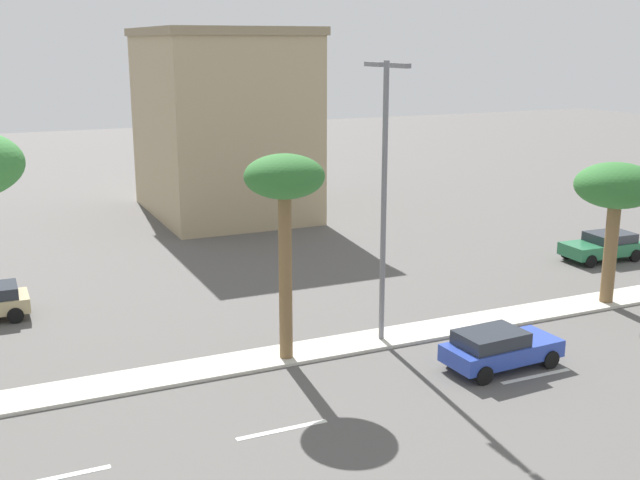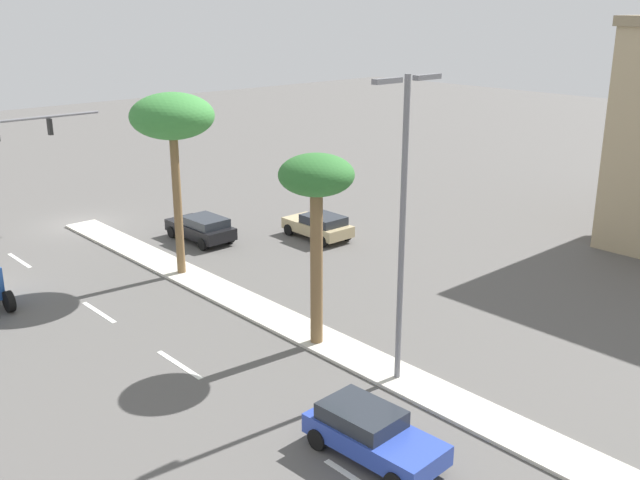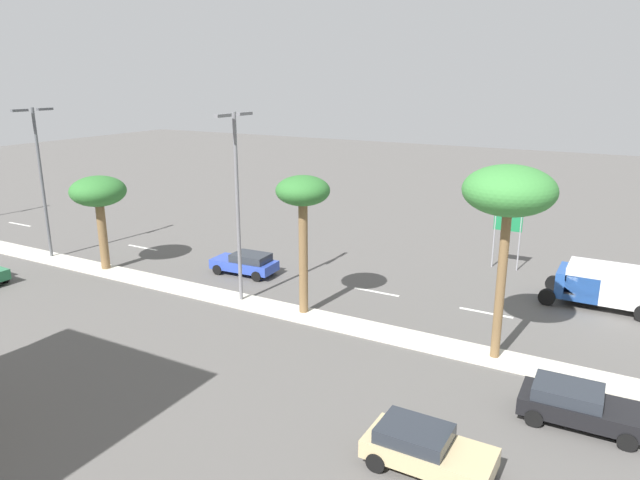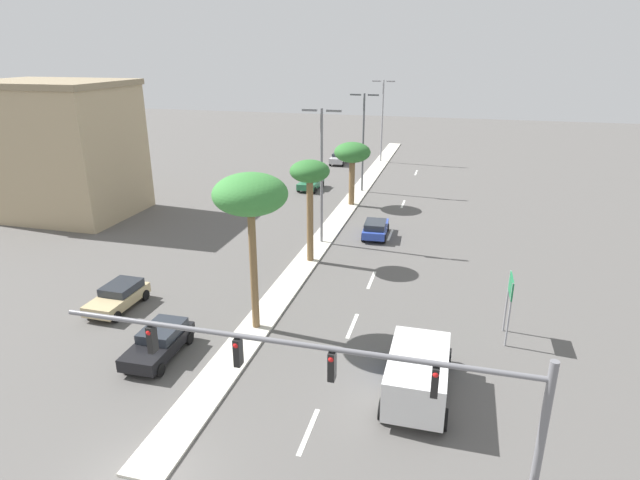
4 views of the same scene
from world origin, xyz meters
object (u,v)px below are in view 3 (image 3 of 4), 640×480
at_px(palm_tree_far, 509,194).
at_px(palm_tree_front, 98,194).
at_px(palm_tree_mid, 303,198).
at_px(street_lamp_trailing, 237,194).
at_px(street_lamp_outboard, 41,172).
at_px(sedan_blue_leading, 246,263).
at_px(box_truck, 604,284).
at_px(directional_road_sign, 507,230).
at_px(sedan_tan_far, 425,448).
at_px(sedan_black_front, 579,405).

xyz_separation_m(palm_tree_far, palm_tree_front, (0.20, 24.66, -2.40)).
bearing_deg(palm_tree_mid, palm_tree_front, 90.20).
relative_size(palm_tree_far, palm_tree_mid, 1.18).
xyz_separation_m(street_lamp_trailing, street_lamp_outboard, (0.17, 16.24, -0.10)).
height_order(palm_tree_front, sedan_blue_leading, palm_tree_front).
bearing_deg(box_truck, sedan_blue_leading, 104.20).
xyz_separation_m(directional_road_sign, street_lamp_trailing, (-12.90, 11.46, 3.45)).
height_order(palm_tree_mid, street_lamp_trailing, street_lamp_trailing).
bearing_deg(street_lamp_outboard, street_lamp_trailing, -90.62).
height_order(palm_tree_front, street_lamp_trailing, street_lamp_trailing).
bearing_deg(palm_tree_front, sedan_blue_leading, -66.23).
relative_size(sedan_blue_leading, box_truck, 0.71).
xyz_separation_m(palm_tree_mid, sedan_blue_leading, (3.64, 6.37, -5.45)).
bearing_deg(sedan_tan_far, street_lamp_outboard, 73.49).
bearing_deg(palm_tree_far, box_truck, -22.29).
distance_m(street_lamp_outboard, box_truck, 35.13).
relative_size(palm_tree_far, sedan_black_front, 1.99).
bearing_deg(sedan_tan_far, directional_road_sign, 5.64).
bearing_deg(directional_road_sign, box_truck, -123.76).
relative_size(directional_road_sign, palm_tree_mid, 0.49).
relative_size(palm_tree_front, street_lamp_trailing, 0.59).
distance_m(directional_road_sign, box_truck, 7.35).
bearing_deg(palm_tree_far, palm_tree_mid, 88.57).
bearing_deg(palm_tree_front, directional_road_sign, -60.24).
distance_m(directional_road_sign, sedan_tan_far, 21.75).
height_order(palm_tree_far, sedan_blue_leading, palm_tree_far).
xyz_separation_m(palm_tree_far, sedan_tan_far, (-8.61, 0.22, -6.65)).
xyz_separation_m(palm_tree_mid, sedan_tan_far, (-8.86, -9.69, -5.45)).
bearing_deg(sedan_blue_leading, box_truck, -75.80).
bearing_deg(sedan_blue_leading, street_lamp_outboard, 104.90).
xyz_separation_m(palm_tree_mid, box_truck, (8.69, -13.57, -4.93)).
height_order(palm_tree_far, street_lamp_trailing, street_lamp_trailing).
relative_size(directional_road_sign, sedan_tan_far, 0.87).
relative_size(sedan_tan_far, box_truck, 0.68).
height_order(sedan_tan_far, sedan_blue_leading, sedan_blue_leading).
bearing_deg(palm_tree_front, palm_tree_far, -90.46).
distance_m(sedan_blue_leading, sedan_black_front, 21.35).
height_order(sedan_tan_far, sedan_black_front, sedan_black_front).
distance_m(palm_tree_mid, street_lamp_outboard, 20.14).
relative_size(palm_tree_front, box_truck, 1.01).
relative_size(palm_tree_far, sedan_tan_far, 2.09).
bearing_deg(palm_tree_far, palm_tree_front, 89.54).
bearing_deg(palm_tree_far, directional_road_sign, 10.27).
bearing_deg(sedan_black_front, directional_road_sign, 20.12).
bearing_deg(street_lamp_trailing, sedan_blue_leading, 32.73).
bearing_deg(sedan_tan_far, palm_tree_front, 70.18).
height_order(palm_tree_mid, palm_tree_front, palm_tree_mid).
distance_m(palm_tree_far, street_lamp_trailing, 13.87).
bearing_deg(street_lamp_trailing, sedan_black_front, -101.78).
distance_m(palm_tree_mid, street_lamp_trailing, 3.91).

